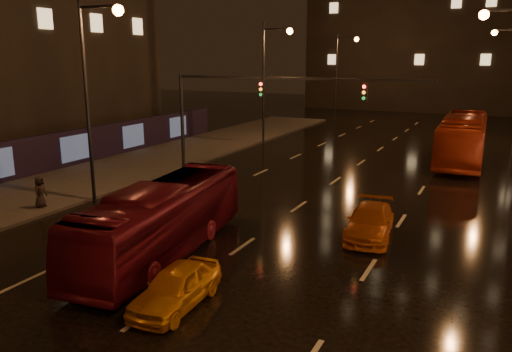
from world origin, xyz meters
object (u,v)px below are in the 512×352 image
(bus_curb, at_px, (463,139))
(taxi_far, at_px, (370,222))
(bus_red, at_px, (163,219))
(pedestrian_c, at_px, (40,192))
(taxi_near, at_px, (176,287))

(bus_curb, xyz_separation_m, taxi_far, (-2.10, -17.94, -1.05))
(bus_red, height_order, bus_curb, bus_curb)
(bus_curb, bearing_deg, bus_red, -111.58)
(pedestrian_c, bearing_deg, bus_curb, -54.09)
(bus_red, bearing_deg, pedestrian_c, 160.65)
(bus_curb, bearing_deg, taxi_far, -97.95)
(bus_curb, distance_m, pedestrian_c, 27.51)
(bus_curb, xyz_separation_m, taxi_near, (-5.78, -26.43, -1.06))
(bus_red, distance_m, pedestrian_c, 8.89)
(bus_red, distance_m, taxi_near, 4.32)
(taxi_far, bearing_deg, bus_curb, 75.80)
(taxi_near, bearing_deg, pedestrian_c, 153.23)
(bus_red, relative_size, bus_curb, 0.81)
(bus_red, relative_size, pedestrian_c, 6.37)
(bus_red, xyz_separation_m, taxi_near, (2.82, -3.18, -0.75))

